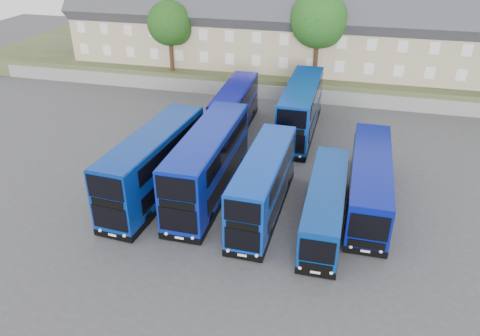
# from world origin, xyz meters

# --- Properties ---
(ground) EXTENTS (120.00, 120.00, 0.00)m
(ground) POSITION_xyz_m (0.00, 0.00, 0.00)
(ground) COLOR #404045
(ground) RESTS_ON ground
(retaining_wall) EXTENTS (70.00, 0.40, 1.50)m
(retaining_wall) POSITION_xyz_m (0.00, 24.00, 0.75)
(retaining_wall) COLOR slate
(retaining_wall) RESTS_ON ground
(earth_bank) EXTENTS (80.00, 20.00, 2.00)m
(earth_bank) POSITION_xyz_m (0.00, 34.00, 1.00)
(earth_bank) COLOR #444B2A
(earth_bank) RESTS_ON ground
(terrace_row) EXTENTS (48.00, 10.40, 11.20)m
(terrace_row) POSITION_xyz_m (-3.00, 30.00, 6.60)
(terrace_row) COLOR tan
(terrace_row) RESTS_ON earth_bank
(dd_front_left) EXTENTS (3.56, 11.82, 4.63)m
(dd_front_left) POSITION_xyz_m (-6.55, 2.77, 2.28)
(dd_front_left) COLOR navy
(dd_front_left) RESTS_ON ground
(dd_front_mid) EXTENTS (2.79, 11.96, 4.75)m
(dd_front_mid) POSITION_xyz_m (-2.90, 3.68, 2.33)
(dd_front_mid) COLOR #081B94
(dd_front_mid) RESTS_ON ground
(dd_front_right) EXTENTS (2.63, 10.56, 4.17)m
(dd_front_right) POSITION_xyz_m (1.27, 2.31, 2.05)
(dd_front_right) COLOR #0834A3
(dd_front_right) RESTS_ON ground
(dd_rear_left) EXTENTS (2.60, 10.28, 4.06)m
(dd_rear_left) POSITION_xyz_m (-4.03, 14.97, 1.99)
(dd_rear_left) COLOR #070C8F
(dd_rear_left) RESTS_ON ground
(dd_rear_right) EXTENTS (2.70, 11.63, 4.62)m
(dd_rear_right) POSITION_xyz_m (1.87, 15.75, 2.27)
(dd_rear_right) COLOR #0939A6
(dd_rear_right) RESTS_ON ground
(coach_east_a) EXTENTS (2.30, 10.75, 2.93)m
(coach_east_a) POSITION_xyz_m (5.38, 1.99, 1.43)
(coach_east_a) COLOR navy
(coach_east_a) RESTS_ON ground
(coach_east_b) EXTENTS (2.60, 12.24, 3.34)m
(coach_east_b) POSITION_xyz_m (8.04, 5.29, 1.64)
(coach_east_b) COLOR #071384
(coach_east_b) RESTS_ON ground
(tree_west) EXTENTS (4.80, 4.80, 7.65)m
(tree_west) POSITION_xyz_m (-13.85, 25.10, 7.05)
(tree_west) COLOR #382314
(tree_west) RESTS_ON earth_bank
(tree_mid) EXTENTS (5.76, 5.76, 9.18)m
(tree_mid) POSITION_xyz_m (2.15, 25.60, 8.07)
(tree_mid) COLOR #382314
(tree_mid) RESTS_ON earth_bank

